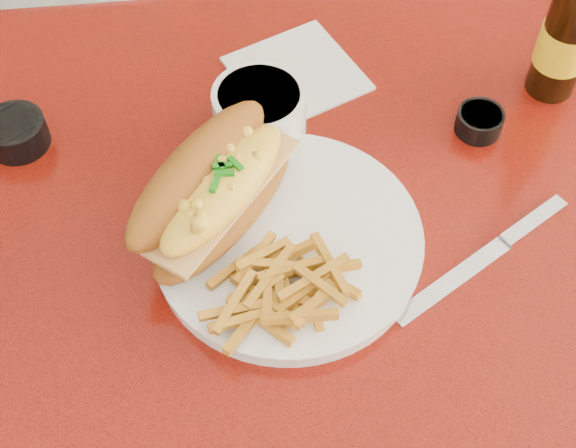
{
  "coord_description": "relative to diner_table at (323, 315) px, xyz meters",
  "views": [
    {
      "loc": [
        -0.09,
        -0.45,
        1.43
      ],
      "look_at": [
        -0.04,
        -0.01,
        0.81
      ],
      "focal_mm": 50.0,
      "sensor_mm": 36.0,
      "label": 1
    }
  ],
  "objects": [
    {
      "name": "mac_hoagie",
      "position": [
        -0.11,
        0.03,
        0.22
      ],
      "size": [
        0.21,
        0.23,
        0.09
      ],
      "rotation": [
        0.0,
        0.0,
        0.89
      ],
      "color": "#8F4F17",
      "rests_on": "dinner_plate"
    },
    {
      "name": "diner_table",
      "position": [
        0.0,
        0.0,
        0.0
      ],
      "size": [
        1.23,
        0.83,
        0.77
      ],
      "color": "red",
      "rests_on": "ground"
    },
    {
      "name": "booth_bench_far",
      "position": [
        0.0,
        0.81,
        -0.32
      ],
      "size": [
        1.2,
        0.51,
        0.9
      ],
      "color": "maroon",
      "rests_on": "ground"
    },
    {
      "name": "gravy_ramekin",
      "position": [
        -0.06,
        0.15,
        0.19
      ],
      "size": [
        0.13,
        0.13,
        0.06
      ],
      "rotation": [
        0.0,
        0.0,
        0.41
      ],
      "color": "white",
      "rests_on": "diner_table"
    },
    {
      "name": "paper_napkin",
      "position": [
        -0.01,
        0.23,
        0.16
      ],
      "size": [
        0.18,
        0.18,
        0.0
      ],
      "primitive_type": "cube",
      "rotation": [
        0.0,
        0.0,
        0.41
      ],
      "color": "white",
      "rests_on": "diner_table"
    },
    {
      "name": "fork",
      "position": [
        0.01,
        -0.02,
        0.18
      ],
      "size": [
        0.02,
        0.14,
        0.0
      ],
      "rotation": [
        0.0,
        0.0,
        1.64
      ],
      "color": "#BABABF",
      "rests_on": "dinner_plate"
    },
    {
      "name": "knife",
      "position": [
        0.16,
        -0.03,
        0.16
      ],
      "size": [
        0.2,
        0.13,
        0.01
      ],
      "rotation": [
        0.0,
        0.0,
        0.54
      ],
      "color": "#BABABF",
      "rests_on": "diner_table"
    },
    {
      "name": "fries_pile",
      "position": [
        -0.06,
        -0.07,
        0.19
      ],
      "size": [
        0.13,
        0.13,
        0.03
      ],
      "primitive_type": null,
      "rotation": [
        0.0,
        0.0,
        -0.27
      ],
      "color": "gold",
      "rests_on": "dinner_plate"
    },
    {
      "name": "dinner_plate",
      "position": [
        -0.04,
        -0.01,
        0.17
      ],
      "size": [
        0.27,
        0.27,
        0.02
      ],
      "rotation": [
        0.0,
        0.0,
        -0.04
      ],
      "color": "white",
      "rests_on": "diner_table"
    },
    {
      "name": "sauce_cup_left",
      "position": [
        -0.32,
        0.16,
        0.18
      ],
      "size": [
        0.08,
        0.08,
        0.03
      ],
      "rotation": [
        0.0,
        0.0,
        0.21
      ],
      "color": "black",
      "rests_on": "diner_table"
    },
    {
      "name": "beer_bottle",
      "position": [
        0.28,
        0.18,
        0.25
      ],
      "size": [
        0.07,
        0.07,
        0.23
      ],
      "rotation": [
        0.0,
        0.0,
        -0.27
      ],
      "color": "black",
      "rests_on": "diner_table"
    },
    {
      "name": "sauce_cup_right",
      "position": [
        0.18,
        0.13,
        0.18
      ],
      "size": [
        0.07,
        0.07,
        0.03
      ],
      "rotation": [
        0.0,
        0.0,
        0.42
      ],
      "color": "black",
      "rests_on": "diner_table"
    }
  ]
}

